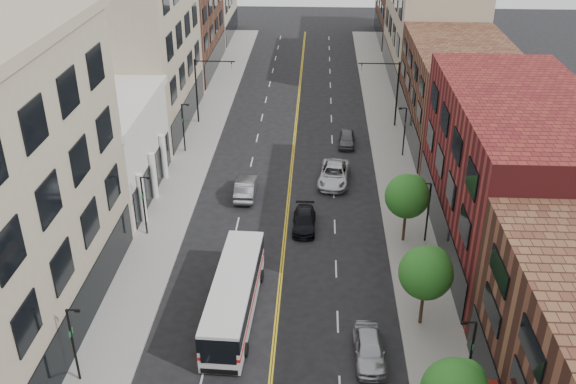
% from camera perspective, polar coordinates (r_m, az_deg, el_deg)
% --- Properties ---
extents(sidewalk_left, '(4.00, 110.00, 0.15)m').
position_cam_1_polar(sidewalk_left, '(61.65, -9.08, 1.65)').
color(sidewalk_left, gray).
rests_on(sidewalk_left, ground).
extents(sidewalk_right, '(4.00, 110.00, 0.15)m').
position_cam_1_polar(sidewalk_right, '(60.89, 9.70, 1.24)').
color(sidewalk_right, gray).
rests_on(sidewalk_right, ground).
extents(bldg_l_white, '(10.00, 14.00, 8.00)m').
position_cam_1_polar(bldg_l_white, '(58.40, -16.86, 3.46)').
color(bldg_l_white, silver).
rests_on(bldg_l_white, ground).
extents(bldg_l_far_a, '(10.00, 20.00, 18.00)m').
position_cam_1_polar(bldg_l_far_a, '(72.07, -13.23, 12.75)').
color(bldg_l_far_a, tan).
rests_on(bldg_l_far_a, ground).
extents(bldg_l_far_b, '(10.00, 20.00, 15.00)m').
position_cam_1_polar(bldg_l_far_b, '(91.28, -9.88, 15.22)').
color(bldg_l_far_b, '#532D21').
rests_on(bldg_l_far_b, ground).
extents(bldg_r_mid, '(10.00, 22.00, 12.00)m').
position_cam_1_polar(bldg_r_mid, '(50.11, 19.49, 1.41)').
color(bldg_r_mid, '#5D181A').
rests_on(bldg_r_mid, ground).
extents(bldg_r_far_a, '(10.00, 20.00, 10.00)m').
position_cam_1_polar(bldg_r_far_a, '(69.30, 14.99, 8.46)').
color(bldg_r_far_a, '#532D21').
rests_on(bldg_r_far_a, ground).
extents(bldg_r_far_b, '(10.00, 22.00, 14.00)m').
position_cam_1_polar(bldg_r_far_b, '(88.59, 12.61, 14.25)').
color(bldg_r_far_b, tan).
rests_on(bldg_r_far_b, ground).
extents(bldg_r_far_c, '(10.00, 18.00, 11.00)m').
position_cam_1_polar(bldg_r_far_c, '(108.22, 10.93, 16.02)').
color(bldg_r_far_c, '#532D21').
rests_on(bldg_r_far_c, ground).
extents(tree_r_2, '(3.40, 3.40, 5.59)m').
position_cam_1_polar(tree_r_2, '(40.89, 12.27, -6.89)').
color(tree_r_2, black).
rests_on(tree_r_2, sidewalk_right).
extents(tree_r_3, '(3.40, 3.40, 5.59)m').
position_cam_1_polar(tree_r_3, '(49.34, 10.64, -0.25)').
color(tree_r_3, black).
rests_on(tree_r_3, sidewalk_right).
extents(lamp_l_1, '(0.81, 0.55, 5.05)m').
position_cam_1_polar(lamp_l_1, '(38.59, -18.54, -12.44)').
color(lamp_l_1, black).
rests_on(lamp_l_1, sidewalk_left).
extents(lamp_l_2, '(0.81, 0.55, 5.05)m').
position_cam_1_polar(lamp_l_2, '(51.09, -12.67, -0.91)').
color(lamp_l_2, black).
rests_on(lamp_l_2, sidewalk_left).
extents(lamp_l_3, '(0.81, 0.55, 5.05)m').
position_cam_1_polar(lamp_l_3, '(65.14, -9.27, 5.90)').
color(lamp_l_3, black).
rests_on(lamp_l_3, sidewalk_left).
extents(lamp_r_1, '(0.81, 0.55, 5.05)m').
position_cam_1_polar(lamp_r_1, '(37.23, 15.88, -13.69)').
color(lamp_r_1, black).
rests_on(lamp_r_1, sidewalk_right).
extents(lamp_r_2, '(0.81, 0.55, 5.05)m').
position_cam_1_polar(lamp_r_2, '(50.07, 12.31, -1.49)').
color(lamp_r_2, black).
rests_on(lamp_r_2, sidewalk_right).
extents(lamp_r_3, '(0.81, 0.55, 5.05)m').
position_cam_1_polar(lamp_r_3, '(64.34, 10.29, 5.53)').
color(lamp_r_3, black).
rests_on(lamp_r_3, sidewalk_right).
extents(signal_mast_left, '(4.49, 0.18, 7.20)m').
position_cam_1_polar(signal_mast_left, '(71.80, -7.60, 9.55)').
color(signal_mast_left, black).
rests_on(signal_mast_left, sidewalk_left).
extents(signal_mast_right, '(4.49, 0.18, 7.20)m').
position_cam_1_polar(signal_mast_right, '(71.13, 9.14, 9.26)').
color(signal_mast_right, black).
rests_on(signal_mast_right, sidewalk_right).
extents(city_bus, '(3.11, 11.61, 2.96)m').
position_cam_1_polar(city_bus, '(42.26, -4.80, -8.99)').
color(city_bus, silver).
rests_on(city_bus, ground).
extents(car_parked_far, '(1.98, 4.62, 1.56)m').
position_cam_1_polar(car_parked_far, '(39.79, 7.25, -13.65)').
color(car_parked_far, '#A3A7AB').
rests_on(car_parked_far, ground).
extents(car_lane_behind, '(1.79, 4.97, 1.63)m').
position_cam_1_polar(car_lane_behind, '(56.79, -3.79, 0.39)').
color(car_lane_behind, '#454549').
rests_on(car_lane_behind, ground).
extents(car_lane_a, '(1.86, 4.53, 1.31)m').
position_cam_1_polar(car_lane_a, '(51.97, 1.45, -2.57)').
color(car_lane_a, black).
rests_on(car_lane_a, ground).
extents(car_lane_b, '(3.27, 6.10, 1.63)m').
position_cam_1_polar(car_lane_b, '(59.20, 4.12, 1.58)').
color(car_lane_b, silver).
rests_on(car_lane_b, ground).
extents(car_lane_c, '(1.89, 4.22, 1.41)m').
position_cam_1_polar(car_lane_c, '(67.14, 5.25, 4.74)').
color(car_lane_c, '#4B4B50').
rests_on(car_lane_c, ground).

